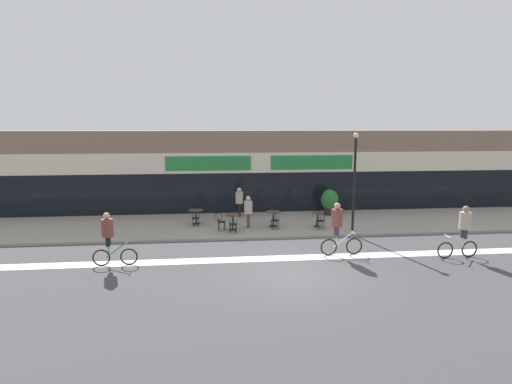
# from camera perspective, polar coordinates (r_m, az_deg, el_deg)

# --- Properties ---
(ground_plane) EXTENTS (120.00, 120.00, 0.00)m
(ground_plane) POSITION_cam_1_polar(r_m,az_deg,el_deg) (14.76, 5.17, -11.53)
(ground_plane) COLOR #424244
(sidewalk_slab) EXTENTS (40.00, 5.50, 0.12)m
(sidewalk_slab) POSITION_cam_1_polar(r_m,az_deg,el_deg) (21.59, 1.51, -4.57)
(sidewalk_slab) COLOR gray
(sidewalk_slab) RESTS_ON ground
(storefront_facade) EXTENTS (40.00, 4.06, 5.00)m
(storefront_facade) POSITION_cam_1_polar(r_m,az_deg,el_deg) (25.78, 0.20, 3.20)
(storefront_facade) COLOR #7F6656
(storefront_facade) RESTS_ON ground
(bike_lane_stripe) EXTENTS (36.00, 0.70, 0.01)m
(bike_lane_stripe) POSITION_cam_1_polar(r_m,az_deg,el_deg) (16.35, 4.01, -9.39)
(bike_lane_stripe) COLOR silver
(bike_lane_stripe) RESTS_ON ground
(bistro_table_0) EXTENTS (0.76, 0.76, 0.76)m
(bistro_table_0) POSITION_cam_1_polar(r_m,az_deg,el_deg) (21.45, -8.58, -3.11)
(bistro_table_0) COLOR black
(bistro_table_0) RESTS_ON sidewalk_slab
(bistro_table_1) EXTENTS (0.70, 0.70, 0.78)m
(bistro_table_1) POSITION_cam_1_polar(r_m,az_deg,el_deg) (19.99, -3.37, -3.90)
(bistro_table_1) COLOR black
(bistro_table_1) RESTS_ON sidewalk_slab
(bistro_table_2) EXTENTS (0.79, 0.79, 0.78)m
(bistro_table_2) POSITION_cam_1_polar(r_m,az_deg,el_deg) (20.70, 2.48, -3.41)
(bistro_table_2) COLOR black
(bistro_table_2) RESTS_ON sidewalk_slab
(bistro_table_3) EXTENTS (0.67, 0.67, 0.75)m
(bistro_table_3) POSITION_cam_1_polar(r_m,az_deg,el_deg) (20.91, 8.76, -3.48)
(bistro_table_3) COLOR black
(bistro_table_3) RESTS_ON sidewalk_slab
(cafe_chair_0_near) EXTENTS (0.43, 0.59, 0.90)m
(cafe_chair_0_near) POSITION_cam_1_polar(r_m,az_deg,el_deg) (20.85, -8.64, -3.55)
(cafe_chair_0_near) COLOR black
(cafe_chair_0_near) RESTS_ON sidewalk_slab
(cafe_chair_1_near) EXTENTS (0.42, 0.59, 0.90)m
(cafe_chair_1_near) POSITION_cam_1_polar(r_m,az_deg,el_deg) (19.39, -3.28, -4.43)
(cafe_chair_1_near) COLOR black
(cafe_chair_1_near) RESTS_ON sidewalk_slab
(cafe_chair_1_side) EXTENTS (0.59, 0.44, 0.90)m
(cafe_chair_1_side) POSITION_cam_1_polar(r_m,az_deg,el_deg) (19.98, -5.17, -4.05)
(cafe_chair_1_side) COLOR black
(cafe_chair_1_side) RESTS_ON sidewalk_slab
(cafe_chair_2_near) EXTENTS (0.45, 0.60, 0.90)m
(cafe_chair_2_near) POSITION_cam_1_polar(r_m,az_deg,el_deg) (20.11, 2.76, -3.92)
(cafe_chair_2_near) COLOR black
(cafe_chair_2_near) RESTS_ON sidewalk_slab
(cafe_chair_3_near) EXTENTS (0.46, 0.60, 0.90)m
(cafe_chair_3_near) POSITION_cam_1_polar(r_m,az_deg,el_deg) (20.32, 9.23, -3.90)
(cafe_chair_3_near) COLOR black
(cafe_chair_3_near) RESTS_ON sidewalk_slab
(planter_pot) EXTENTS (1.01, 1.01, 1.50)m
(planter_pot) POSITION_cam_1_polar(r_m,az_deg,el_deg) (23.76, 10.47, -1.30)
(planter_pot) COLOR #232326
(planter_pot) RESTS_ON sidewalk_slab
(lamp_post) EXTENTS (0.26, 0.26, 4.84)m
(lamp_post) POSITION_cam_1_polar(r_m,az_deg,el_deg) (19.70, 13.90, 2.32)
(lamp_post) COLOR black
(lamp_post) RESTS_ON sidewalk_slab
(cyclist_0) EXTENTS (1.79, 0.50, 2.20)m
(cyclist_0) POSITION_cam_1_polar(r_m,az_deg,el_deg) (16.67, 11.64, -4.60)
(cyclist_0) COLOR black
(cyclist_0) RESTS_ON ground
(cyclist_1) EXTENTS (1.74, 0.49, 2.14)m
(cyclist_1) POSITION_cam_1_polar(r_m,az_deg,el_deg) (18.04, 27.49, -4.54)
(cyclist_1) COLOR black
(cyclist_1) RESTS_ON ground
(cyclist_2) EXTENTS (1.68, 0.48, 2.08)m
(cyclist_2) POSITION_cam_1_polar(r_m,az_deg,el_deg) (16.09, -20.24, -5.76)
(cyclist_2) COLOR black
(cyclist_2) RESTS_ON ground
(pedestrian_near_end) EXTENTS (0.48, 0.48, 1.64)m
(pedestrian_near_end) POSITION_cam_1_polar(r_m,az_deg,el_deg) (20.33, -1.12, -2.45)
(pedestrian_near_end) COLOR #4C3D2D
(pedestrian_near_end) RESTS_ON sidewalk_slab
(pedestrian_far_end) EXTENTS (0.45, 0.45, 1.68)m
(pedestrian_far_end) POSITION_cam_1_polar(r_m,az_deg,el_deg) (22.93, -2.41, -1.05)
(pedestrian_far_end) COLOR black
(pedestrian_far_end) RESTS_ON sidewalk_slab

